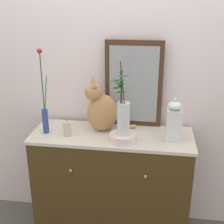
{
  "coord_description": "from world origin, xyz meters",
  "views": [
    {
      "loc": [
        0.3,
        -2.09,
        1.91
      ],
      "look_at": [
        0.0,
        0.0,
        1.1
      ],
      "focal_mm": 49.29,
      "sensor_mm": 36.0,
      "label": 1
    }
  ],
  "objects_px": {
    "sideboard": "(112,185)",
    "cat_sitting": "(101,109)",
    "jar_lidded_porcelain": "(174,122)",
    "vase_glass_clear": "(123,116)",
    "mirror_leaning": "(134,85)",
    "vase_slim_green": "(45,112)",
    "candle_pillar": "(67,129)",
    "bowl_porcelain": "(123,137)"
  },
  "relations": [
    {
      "from": "vase_glass_clear",
      "to": "candle_pillar",
      "type": "distance_m",
      "value": 0.44
    },
    {
      "from": "sideboard",
      "to": "cat_sitting",
      "type": "relative_size",
      "value": 2.88
    },
    {
      "from": "vase_slim_green",
      "to": "jar_lidded_porcelain",
      "type": "relative_size",
      "value": 2.02
    },
    {
      "from": "sideboard",
      "to": "vase_slim_green",
      "type": "xyz_separation_m",
      "value": [
        -0.5,
        -0.04,
        0.63
      ]
    },
    {
      "from": "vase_slim_green",
      "to": "vase_glass_clear",
      "type": "height_order",
      "value": "vase_slim_green"
    },
    {
      "from": "sideboard",
      "to": "cat_sitting",
      "type": "height_order",
      "value": "cat_sitting"
    },
    {
      "from": "mirror_leaning",
      "to": "vase_slim_green",
      "type": "height_order",
      "value": "mirror_leaning"
    },
    {
      "from": "jar_lidded_porcelain",
      "to": "sideboard",
      "type": "bearing_deg",
      "value": 176.11
    },
    {
      "from": "vase_slim_green",
      "to": "candle_pillar",
      "type": "relative_size",
      "value": 5.16
    },
    {
      "from": "vase_slim_green",
      "to": "jar_lidded_porcelain",
      "type": "xyz_separation_m",
      "value": [
        0.95,
        0.01,
        -0.02
      ]
    },
    {
      "from": "vase_slim_green",
      "to": "jar_lidded_porcelain",
      "type": "distance_m",
      "value": 0.95
    },
    {
      "from": "cat_sitting",
      "to": "jar_lidded_porcelain",
      "type": "relative_size",
      "value": 1.34
    },
    {
      "from": "cat_sitting",
      "to": "jar_lidded_porcelain",
      "type": "xyz_separation_m",
      "value": [
        0.54,
        -0.09,
        -0.04
      ]
    },
    {
      "from": "bowl_porcelain",
      "to": "jar_lidded_porcelain",
      "type": "relative_size",
      "value": 0.62
    },
    {
      "from": "mirror_leaning",
      "to": "vase_glass_clear",
      "type": "height_order",
      "value": "mirror_leaning"
    },
    {
      "from": "sideboard",
      "to": "vase_glass_clear",
      "type": "relative_size",
      "value": 2.33
    },
    {
      "from": "mirror_leaning",
      "to": "cat_sitting",
      "type": "distance_m",
      "value": 0.32
    },
    {
      "from": "cat_sitting",
      "to": "candle_pillar",
      "type": "height_order",
      "value": "cat_sitting"
    },
    {
      "from": "bowl_porcelain",
      "to": "vase_glass_clear",
      "type": "xyz_separation_m",
      "value": [
        -0.0,
        -0.0,
        0.17
      ]
    },
    {
      "from": "sideboard",
      "to": "jar_lidded_porcelain",
      "type": "xyz_separation_m",
      "value": [
        0.45,
        -0.03,
        0.6
      ]
    },
    {
      "from": "mirror_leaning",
      "to": "jar_lidded_porcelain",
      "type": "relative_size",
      "value": 2.14
    },
    {
      "from": "candle_pillar",
      "to": "vase_slim_green",
      "type": "bearing_deg",
      "value": 170.18
    },
    {
      "from": "cat_sitting",
      "to": "jar_lidded_porcelain",
      "type": "height_order",
      "value": "cat_sitting"
    },
    {
      "from": "cat_sitting",
      "to": "jar_lidded_porcelain",
      "type": "distance_m",
      "value": 0.55
    },
    {
      "from": "mirror_leaning",
      "to": "vase_slim_green",
      "type": "bearing_deg",
      "value": -159.16
    },
    {
      "from": "cat_sitting",
      "to": "candle_pillar",
      "type": "relative_size",
      "value": 3.42
    },
    {
      "from": "mirror_leaning",
      "to": "jar_lidded_porcelain",
      "type": "height_order",
      "value": "mirror_leaning"
    },
    {
      "from": "vase_glass_clear",
      "to": "jar_lidded_porcelain",
      "type": "distance_m",
      "value": 0.37
    },
    {
      "from": "cat_sitting",
      "to": "bowl_porcelain",
      "type": "bearing_deg",
      "value": -40.09
    },
    {
      "from": "sideboard",
      "to": "candle_pillar",
      "type": "bearing_deg",
      "value": -167.2
    },
    {
      "from": "mirror_leaning",
      "to": "bowl_porcelain",
      "type": "relative_size",
      "value": 3.47
    },
    {
      "from": "vase_glass_clear",
      "to": "mirror_leaning",
      "type": "bearing_deg",
      "value": 81.45
    },
    {
      "from": "cat_sitting",
      "to": "vase_glass_clear",
      "type": "xyz_separation_m",
      "value": [
        0.19,
        -0.16,
        0.02
      ]
    },
    {
      "from": "sideboard",
      "to": "cat_sitting",
      "type": "xyz_separation_m",
      "value": [
        -0.09,
        0.06,
        0.64
      ]
    },
    {
      "from": "sideboard",
      "to": "vase_slim_green",
      "type": "distance_m",
      "value": 0.8
    },
    {
      "from": "bowl_porcelain",
      "to": "vase_glass_clear",
      "type": "height_order",
      "value": "vase_glass_clear"
    },
    {
      "from": "vase_glass_clear",
      "to": "jar_lidded_porcelain",
      "type": "height_order",
      "value": "vase_glass_clear"
    },
    {
      "from": "mirror_leaning",
      "to": "candle_pillar",
      "type": "xyz_separation_m",
      "value": [
        -0.47,
        -0.28,
        -0.28
      ]
    },
    {
      "from": "mirror_leaning",
      "to": "vase_slim_green",
      "type": "relative_size",
      "value": 1.06
    },
    {
      "from": "cat_sitting",
      "to": "bowl_porcelain",
      "type": "relative_size",
      "value": 2.17
    },
    {
      "from": "vase_slim_green",
      "to": "bowl_porcelain",
      "type": "height_order",
      "value": "vase_slim_green"
    },
    {
      "from": "candle_pillar",
      "to": "sideboard",
      "type": "bearing_deg",
      "value": 12.8
    }
  ]
}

